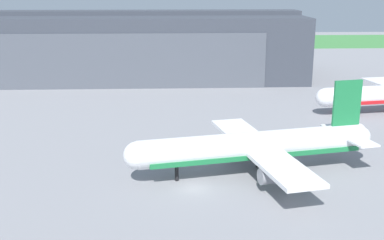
% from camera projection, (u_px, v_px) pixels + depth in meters
% --- Properties ---
extents(ground_plane, '(440.00, 440.00, 0.00)m').
position_uv_depth(ground_plane, '(195.00, 188.00, 67.10)').
color(ground_plane, gray).
extents(grass_field_strip, '(440.00, 56.00, 0.08)m').
position_uv_depth(grass_field_strip, '(177.00, 42.00, 235.39)').
color(grass_field_strip, '#408341').
rests_on(grass_field_strip, ground_plane).
extents(maintenance_hangar, '(107.84, 38.57, 19.36)m').
position_uv_depth(maintenance_hangar, '(117.00, 45.00, 146.22)').
color(maintenance_hangar, '#383D47').
rests_on(maintenance_hangar, ground_plane).
extents(airliner_near_right, '(37.24, 31.00, 13.19)m').
position_uv_depth(airliner_near_right, '(254.00, 147.00, 71.37)').
color(airliner_near_right, white).
rests_on(airliner_near_right, ground_plane).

